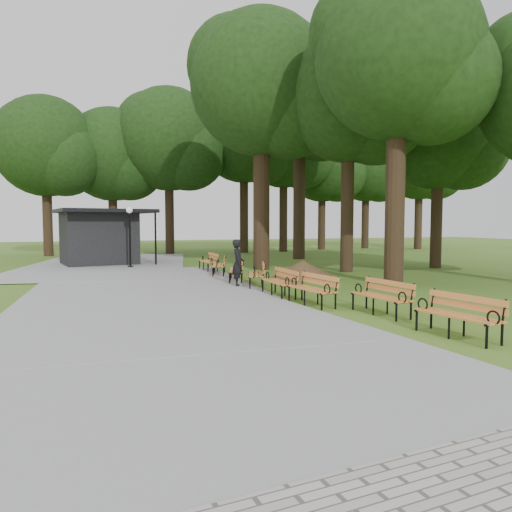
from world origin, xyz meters
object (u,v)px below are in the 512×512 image
object	(u,v)px
lamp_post	(130,224)
bench_0	(457,316)
bench_2	(311,289)
bench_3	(278,282)
kiosk	(99,237)
lawn_tree_5	(439,131)
bench_5	(236,270)
lawn_tree_0	(398,59)
bench_4	(256,274)
bench_6	(219,265)
lawn_tree_1	(349,95)
person	(238,263)
dirt_mound	(303,269)
lawn_tree_2	(262,86)
bench_1	(381,297)
lawn_tree_4	(300,103)
bench_7	(208,262)

from	to	relation	value
lamp_post	bench_0	xyz separation A→B (m)	(5.15, -17.15, -1.78)
bench_2	bench_3	distance (m)	1.82
kiosk	lawn_tree_5	world-z (taller)	lawn_tree_5
bench_5	lawn_tree_0	distance (m)	9.70
bench_4	lawn_tree_5	world-z (taller)	lawn_tree_5
bench_3	lawn_tree_0	world-z (taller)	lawn_tree_0
bench_6	lawn_tree_1	size ratio (longest dim) A/B	0.17
person	bench_0	xyz separation A→B (m)	(1.99, -8.62, -0.41)
bench_0	bench_3	bearing A→B (deg)	-177.13
lawn_tree_5	bench_0	bearing A→B (deg)	-127.74
dirt_mound	lawn_tree_2	xyz separation A→B (m)	(-0.35, 4.17, 8.47)
bench_1	lawn_tree_0	world-z (taller)	lawn_tree_0
person	lawn_tree_4	distance (m)	16.18
bench_2	bench_6	size ratio (longest dim) A/B	1.00
lawn_tree_2	bench_6	bearing A→B (deg)	-142.43
bench_4	bench_0	bearing A→B (deg)	27.23
bench_4	bench_6	size ratio (longest dim) A/B	1.00
kiosk	bench_5	xyz separation A→B (m)	(4.98, -9.65, -1.06)
lawn_tree_0	lawn_tree_4	size ratio (longest dim) A/B	0.85
lawn_tree_0	bench_7	bearing A→B (deg)	126.82
bench_2	lawn_tree_4	xyz separation A→B (m)	(6.50, 15.66, 9.24)
bench_0	lamp_post	bearing A→B (deg)	-173.29
bench_3	lawn_tree_2	xyz separation A→B (m)	(2.33, 8.30, 8.40)
kiosk	bench_0	world-z (taller)	kiosk
bench_7	bench_5	bearing A→B (deg)	-0.25
bench_2	kiosk	bearing A→B (deg)	-168.80
lawn_tree_4	bench_7	bearing A→B (deg)	-142.08
person	bench_2	xyz separation A→B (m)	(0.86, -4.28, -0.41)
lawn_tree_1	lawn_tree_2	xyz separation A→B (m)	(-3.34, 2.45, 0.79)
bench_2	lawn_tree_4	distance (m)	19.31
kiosk	bench_7	bearing A→B (deg)	-58.41
lawn_tree_0	bench_2	bearing A→B (deg)	-147.81
dirt_mound	lamp_post	bearing A→B (deg)	133.07
lawn_tree_0	lawn_tree_1	distance (m)	4.72
lawn_tree_0	bench_1	bearing A→B (deg)	-127.62
lamp_post	bench_0	size ratio (longest dim) A/B	1.62
bench_1	bench_3	xyz separation A→B (m)	(-1.32, 3.60, 0.00)
bench_1	bench_7	xyz separation A→B (m)	(-1.67, 11.91, 0.00)
dirt_mound	bench_2	bearing A→B (deg)	-112.00
lamp_post	bench_2	size ratio (longest dim) A/B	1.62
lamp_post	bench_5	world-z (taller)	lamp_post
bench_4	bench_5	world-z (taller)	same
bench_5	lamp_post	bearing A→B (deg)	-136.09
person	dirt_mound	bearing A→B (deg)	-49.41
bench_3	bench_5	bearing A→B (deg)	-177.23
lawn_tree_2	lawn_tree_4	xyz separation A→B (m)	(4.45, 5.57, 0.83)
bench_0	lawn_tree_4	xyz separation A→B (m)	(5.38, 20.01, 9.24)
bench_0	bench_3	size ratio (longest dim) A/B	1.00
bench_7	lawn_tree_4	xyz separation A→B (m)	(7.13, 5.55, 9.24)
bench_3	bench_4	world-z (taller)	same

